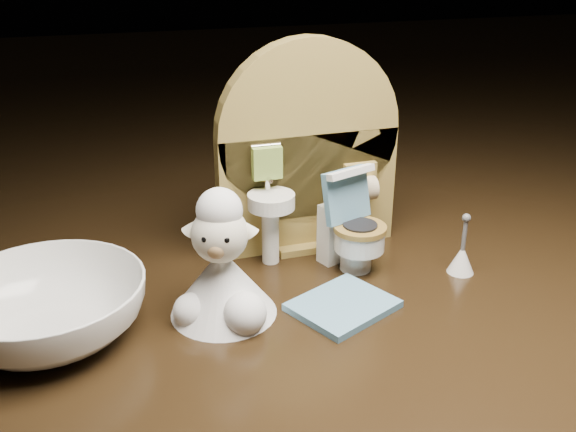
# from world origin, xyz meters

# --- Properties ---
(backdrop_panel) EXTENTS (0.13, 0.05, 0.15)m
(backdrop_panel) POSITION_xyz_m (-0.00, 0.06, 0.07)
(backdrop_panel) COLOR olive
(backdrop_panel) RESTS_ON ground
(toy_toilet) EXTENTS (0.04, 0.05, 0.07)m
(toy_toilet) POSITION_xyz_m (0.02, 0.03, 0.03)
(toy_toilet) COLOR white
(toy_toilet) RESTS_ON ground
(bath_mat) EXTENTS (0.07, 0.07, 0.00)m
(bath_mat) POSITION_xyz_m (-0.01, -0.03, 0.00)
(bath_mat) COLOR #5A8CAB
(bath_mat) RESTS_ON ground
(toilet_brush) EXTENTS (0.02, 0.02, 0.04)m
(toilet_brush) POSITION_xyz_m (0.09, -0.01, 0.01)
(toilet_brush) COLOR white
(toilet_brush) RESTS_ON ground
(plush_lamb) EXTENTS (0.06, 0.07, 0.08)m
(plush_lamb) POSITION_xyz_m (-0.08, -0.01, 0.03)
(plush_lamb) COLOR white
(plush_lamb) RESTS_ON ground
(ceramic_bowl) EXTENTS (0.14, 0.14, 0.03)m
(ceramic_bowl) POSITION_xyz_m (-0.18, -0.00, 0.02)
(ceramic_bowl) COLOR white
(ceramic_bowl) RESTS_ON ground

